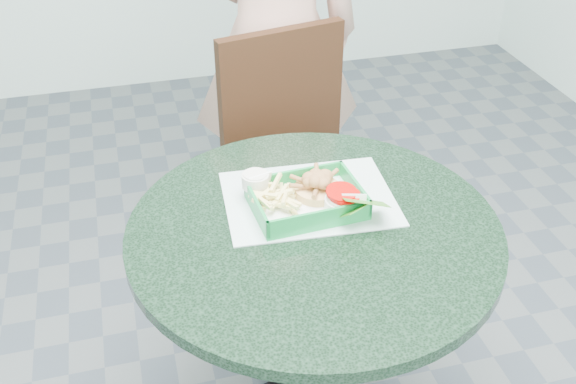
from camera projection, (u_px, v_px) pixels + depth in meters
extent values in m
cylinder|color=black|center=(311.00, 347.00, 1.72)|extent=(0.08, 0.08, 0.70)
cylinder|color=#273B2F|center=(314.00, 238.00, 1.51)|extent=(0.84, 0.84, 0.03)
cube|color=#492C15|center=(297.00, 194.00, 2.16)|extent=(0.42, 0.42, 0.04)
cube|color=#492C15|center=(282.00, 98.00, 2.17)|extent=(0.42, 0.04, 0.46)
cube|color=#492C15|center=(256.00, 297.00, 2.11)|extent=(0.04, 0.04, 0.43)
cube|color=#492C15|center=(365.00, 277.00, 2.18)|extent=(0.04, 0.04, 0.43)
cube|color=#492C15|center=(234.00, 228.00, 2.39)|extent=(0.04, 0.04, 0.43)
cube|color=#492C15|center=(331.00, 212.00, 2.47)|extent=(0.04, 0.04, 0.43)
imported|color=#DA9F8B|center=(275.00, 14.00, 2.22)|extent=(0.69, 0.48, 1.81)
cube|color=silver|center=(309.00, 205.00, 1.59)|extent=(0.41, 0.32, 0.00)
cube|color=#138D3D|center=(306.00, 213.00, 1.55)|extent=(0.25, 0.18, 0.01)
cube|color=white|center=(306.00, 211.00, 1.55)|extent=(0.23, 0.17, 0.00)
cube|color=#138D3D|center=(296.00, 184.00, 1.61)|extent=(0.25, 0.01, 0.04)
cube|color=#138D3D|center=(317.00, 227.00, 1.47)|extent=(0.25, 0.01, 0.04)
cube|color=#138D3D|center=(356.00, 197.00, 1.57)|extent=(0.01, 0.18, 0.04)
cube|color=#138D3D|center=(256.00, 212.00, 1.52)|extent=(0.01, 0.18, 0.04)
cylinder|color=tan|center=(318.00, 198.00, 1.57)|extent=(0.11, 0.11, 0.02)
cylinder|color=silver|center=(257.00, 186.00, 1.57)|extent=(0.06, 0.06, 0.03)
cylinder|color=silver|center=(257.00, 179.00, 1.56)|extent=(0.06, 0.06, 0.00)
cylinder|color=white|center=(342.00, 212.00, 1.52)|extent=(0.08, 0.08, 0.03)
torus|color=beige|center=(342.00, 206.00, 1.51)|extent=(0.08, 0.08, 0.01)
cylinder|color=#BE0602|center=(343.00, 203.00, 1.50)|extent=(0.07, 0.07, 0.01)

